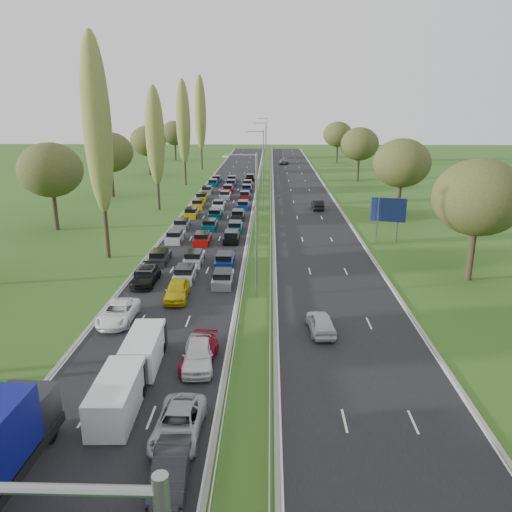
{
  "coord_description": "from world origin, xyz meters",
  "views": [
    {
      "loc": [
        5.59,
        3.88,
        15.58
      ],
      "look_at": [
        4.26,
        50.04,
        1.5
      ],
      "focal_mm": 35.0,
      "sensor_mm": 36.0,
      "label": 1
    }
  ],
  "objects_px": {
    "near_car_3": "(146,276)",
    "white_van_rear": "(145,348)",
    "near_car_2": "(118,313)",
    "direction_sign": "(388,212)",
    "white_van_front": "(118,394)"
  },
  "relations": [
    {
      "from": "near_car_2",
      "to": "near_car_3",
      "type": "height_order",
      "value": "near_car_3"
    },
    {
      "from": "direction_sign",
      "to": "white_van_rear",
      "type": "bearing_deg",
      "value": -125.99
    },
    {
      "from": "white_van_front",
      "to": "white_van_rear",
      "type": "bearing_deg",
      "value": 87.18
    },
    {
      "from": "near_car_3",
      "to": "white_van_front",
      "type": "xyz_separation_m",
      "value": [
        3.32,
        -19.6,
        0.33
      ]
    },
    {
      "from": "near_car_3",
      "to": "white_van_rear",
      "type": "xyz_separation_m",
      "value": [
        3.43,
        -14.34,
        0.29
      ]
    },
    {
      "from": "near_car_3",
      "to": "near_car_2",
      "type": "bearing_deg",
      "value": -89.79
    },
    {
      "from": "near_car_3",
      "to": "white_van_rear",
      "type": "bearing_deg",
      "value": -75.86
    },
    {
      "from": "white_van_rear",
      "to": "direction_sign",
      "type": "relative_size",
      "value": 0.96
    },
    {
      "from": "near_car_2",
      "to": "white_van_rear",
      "type": "bearing_deg",
      "value": -59.74
    },
    {
      "from": "near_car_3",
      "to": "direction_sign",
      "type": "relative_size",
      "value": 0.95
    },
    {
      "from": "near_car_3",
      "to": "white_van_front",
      "type": "bearing_deg",
      "value": -79.69
    },
    {
      "from": "near_car_3",
      "to": "white_van_rear",
      "type": "distance_m",
      "value": 14.75
    },
    {
      "from": "white_van_rear",
      "to": "direction_sign",
      "type": "distance_m",
      "value": 36.78
    },
    {
      "from": "near_car_2",
      "to": "white_van_rear",
      "type": "xyz_separation_m",
      "value": [
        3.5,
        -6.1,
        0.31
      ]
    },
    {
      "from": "near_car_3",
      "to": "direction_sign",
      "type": "distance_m",
      "value": 29.46
    }
  ]
}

